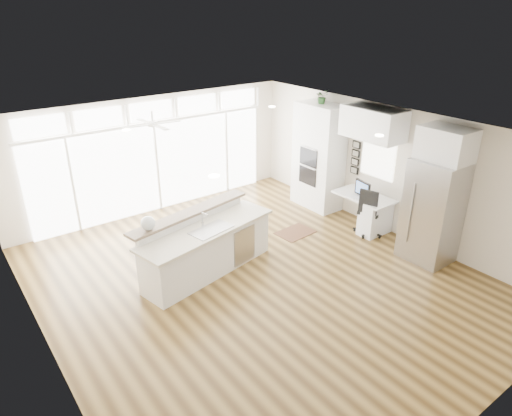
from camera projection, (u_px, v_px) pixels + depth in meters
floor at (257, 280)px, 8.28m from camera, size 7.00×8.00×0.02m
ceiling at (258, 134)px, 7.16m from camera, size 7.00×8.00×0.02m
wall_back at (154, 154)px, 10.63m from camera, size 7.00×0.04×2.70m
wall_front at (486, 340)px, 4.80m from camera, size 7.00×0.04×2.70m
wall_left at (38, 282)px, 5.80m from camera, size 0.04×8.00×2.70m
wall_right at (390, 170)px, 9.63m from camera, size 0.04×8.00×2.70m
glass_wall at (157, 167)px, 10.71m from camera, size 5.80×0.06×2.08m
transom_row at (151, 111)px, 10.16m from camera, size 5.90×0.06×0.40m
desk_window at (378, 158)px, 9.74m from camera, size 0.04×0.85×0.85m
ceiling_fan at (152, 119)px, 9.01m from camera, size 1.16×1.16×0.32m
recessed_lights at (250, 133)px, 7.31m from camera, size 3.40×3.00×0.02m
oven_cabinet at (318, 157)px, 10.80m from camera, size 0.64×1.20×2.50m
desk_nook at (363, 212)px, 10.04m from camera, size 0.72×1.30×0.76m
upper_cabinets at (373, 123)px, 9.25m from camera, size 0.64×1.30×0.64m
refrigerator at (432, 211)px, 8.57m from camera, size 0.76×0.90×2.00m
fridge_cabinet at (446, 144)px, 8.07m from camera, size 0.64×0.90×0.60m
framed_photos at (356, 158)px, 10.25m from camera, size 0.06×0.22×0.80m
kitchen_island at (208, 245)px, 8.32m from camera, size 2.90×1.56×1.09m
rug at (295, 232)px, 9.95m from camera, size 0.83×0.63×0.01m
office_chair at (371, 211)px, 9.70m from camera, size 0.68×0.65×1.06m
fishbowl at (148, 223)px, 7.64m from camera, size 0.31×0.31×0.24m
monitor at (363, 189)px, 9.77m from camera, size 0.15×0.45×0.37m
keyboard at (356, 198)px, 9.75m from camera, size 0.15×0.33×0.02m
potted_plant at (322, 98)px, 10.23m from camera, size 0.30×0.33×0.25m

